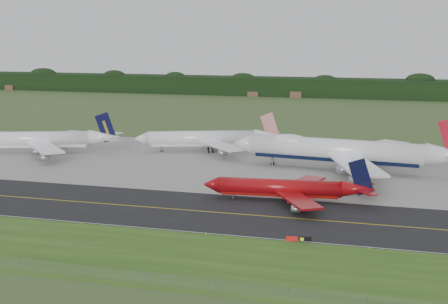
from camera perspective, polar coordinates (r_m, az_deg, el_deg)
ground at (r=149.01m, az=2.09°, el=-5.30°), size 600.00×600.00×0.00m
grass_verge at (r=116.90m, az=-1.87°, el=-9.90°), size 400.00×30.00×0.01m
taxiway at (r=145.27m, az=1.73°, el=-5.72°), size 400.00×32.00×0.02m
apron at (r=197.57m, az=5.45°, el=-1.31°), size 400.00×78.00×0.01m
taxiway_centreline at (r=145.27m, az=1.73°, el=-5.71°), size 400.00×0.40×0.00m
taxiway_edge_line at (r=130.93m, az=0.13°, el=-7.58°), size 400.00×0.25×0.00m
perimeter_fence at (r=105.02m, az=-3.99°, el=-11.75°), size 320.00×0.10×320.00m
horizon_treeline at (r=416.06m, az=10.72°, el=5.69°), size 700.00×25.00×12.00m
jet_ba_747 at (r=192.30m, az=10.90°, el=0.10°), size 72.90×60.02×18.32m
jet_red_737 at (r=156.78m, az=5.93°, el=-3.33°), size 42.74×34.70×11.53m
jet_navy_gold at (r=226.74m, az=-16.41°, el=1.07°), size 53.95×45.71×14.30m
jet_star_tail at (r=220.37m, az=-1.32°, el=1.22°), size 50.93×41.40×13.80m
taxiway_sign at (r=125.66m, az=6.83°, el=-7.90°), size 4.98×1.10×1.68m
edge_marker_left at (r=141.51m, az=-12.83°, el=-6.35°), size 0.16×0.16×0.50m
edge_marker_center at (r=130.98m, az=-1.66°, el=-7.47°), size 0.16×0.16×0.50m
edge_marker_right at (r=125.92m, az=13.17°, el=-8.53°), size 0.16×0.16×0.50m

